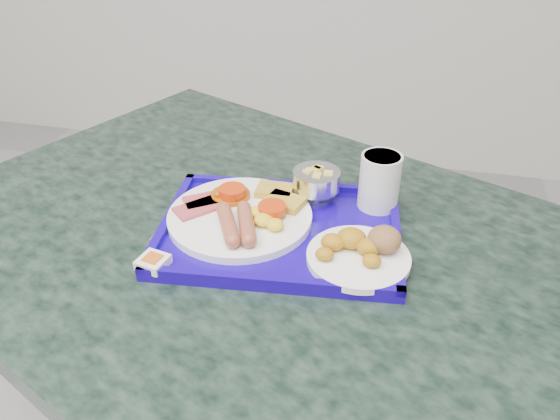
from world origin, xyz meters
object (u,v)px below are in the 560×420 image
bread_plate (362,250)px  table (272,327)px  juice_cup (380,180)px  fruit_bowl (316,181)px  main_plate (243,214)px  tray (280,231)px

bread_plate → table: bearing=168.3°
table → juice_cup: (0.17, 0.14, 0.28)m
table → juice_cup: bearing=38.7°
table → fruit_bowl: fruit_bowl is taller
main_plate → fruit_bowl: bearing=41.3°
bread_plate → fruit_bowl: size_ratio=1.89×
tray → fruit_bowl: bearing=68.9°
tray → table: bearing=-119.0°
tray → bread_plate: 0.16m
juice_cup → bread_plate: bearing=-94.1°
table → juice_cup: size_ratio=14.82×
bread_plate → juice_cup: 0.17m
bread_plate → fruit_bowl: (-0.10, 0.17, 0.02)m
tray → fruit_bowl: (0.04, 0.11, 0.05)m
main_plate → juice_cup: bearing=24.3°
table → bread_plate: size_ratio=9.18×
main_plate → bread_plate: bearing=-16.7°
table → fruit_bowl: 0.30m
fruit_bowl → bread_plate: bearing=-58.0°
table → main_plate: bearing=151.6°
table → bread_plate: bread_plate is taller
tray → fruit_bowl: size_ratio=5.01×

